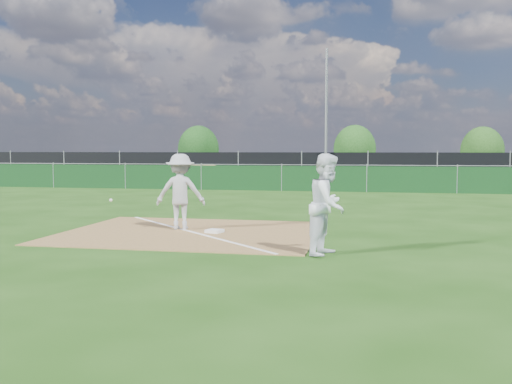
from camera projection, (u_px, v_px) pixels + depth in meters
ground at (262, 200)px, 22.39m from camera, size 90.00×90.00×0.00m
infield_dirt at (191, 232)px, 13.59m from camera, size 6.00×5.00×0.02m
foul_line at (191, 232)px, 13.59m from camera, size 5.01×5.01×0.01m
green_fence at (282, 178)px, 27.23m from camera, size 44.00×0.05×1.20m
dirt_mound at (202, 175)px, 31.64m from camera, size 3.38×2.60×1.17m
black_fence at (302, 167)px, 35.03m from camera, size 46.00×0.04×1.80m
parking_lot at (310, 178)px, 39.99m from camera, size 46.00×9.00×0.01m
light_pole at (326, 116)px, 34.21m from camera, size 0.16×0.16×8.00m
first_base at (214, 231)px, 13.49m from camera, size 0.43×0.43×0.07m
play_at_first at (180, 192)px, 14.00m from camera, size 2.46×0.90×1.86m
runner at (328, 204)px, 10.69m from camera, size 0.95×1.09×1.91m
car_left at (244, 166)px, 40.74m from camera, size 4.81×1.97×1.63m
car_mid at (278, 166)px, 39.80m from camera, size 4.95×1.85×1.61m
car_right at (356, 170)px, 37.90m from camera, size 4.52×3.13×1.21m
tree_left at (198, 149)px, 45.61m from camera, size 3.27×3.27×3.88m
tree_mid at (355, 149)px, 44.63m from camera, size 3.28×3.28×3.89m
tree_right at (482, 151)px, 42.12m from camera, size 3.09×3.09×3.67m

